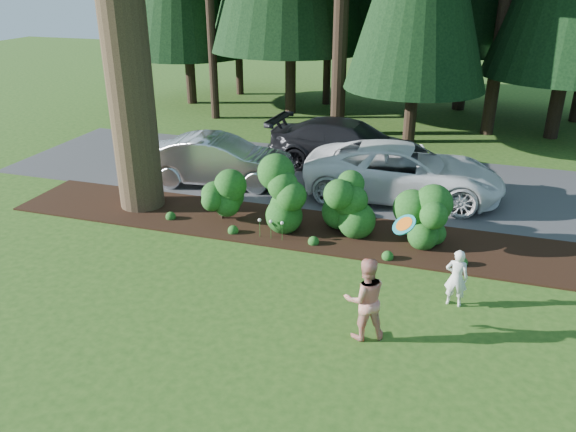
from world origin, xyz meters
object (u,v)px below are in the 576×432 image
object	(u,v)px
car_white_suv	(403,172)
adult	(365,299)
child	(456,278)
frisbee	(404,225)
car_silver_wagon	(219,161)
car_dark_suv	(349,145)

from	to	relation	value
car_white_suv	adult	bearing A→B (deg)	178.36
child	frisbee	world-z (taller)	frisbee
adult	frisbee	distance (m)	1.97
child	frisbee	xyz separation A→B (m)	(-1.14, 0.10, 0.98)
car_white_suv	car_silver_wagon	bearing A→B (deg)	92.77
car_silver_wagon	adult	size ratio (longest dim) A/B	2.86
car_dark_suv	adult	xyz separation A→B (m)	(2.29, -9.49, -0.03)
frisbee	adult	bearing A→B (deg)	-103.85
child	frisbee	distance (m)	1.51
car_dark_suv	child	xyz separation A→B (m)	(3.86, -7.85, -0.21)
adult	frisbee	world-z (taller)	frisbee
car_silver_wagon	car_white_suv	distance (m)	5.72
car_white_suv	frisbee	size ratio (longest dim) A/B	10.34
car_white_suv	frisbee	bearing A→B (deg)	-176.72
car_dark_suv	child	size ratio (longest dim) A/B	4.46
car_white_suv	car_dark_suv	world-z (taller)	car_dark_suv
car_silver_wagon	child	world-z (taller)	car_silver_wagon
adult	child	bearing A→B (deg)	-159.20
car_dark_suv	adult	world-z (taller)	car_dark_suv
child	adult	distance (m)	2.28
car_white_suv	adult	world-z (taller)	car_white_suv
car_silver_wagon	car_white_suv	world-z (taller)	car_white_suv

